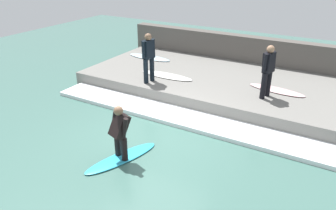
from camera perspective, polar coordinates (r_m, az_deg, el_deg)
ground_plane at (r=8.99m, az=-1.85°, el=-5.40°), size 28.00×28.00×0.00m
concrete_ledge at (r=12.09m, az=8.06°, el=3.88°), size 4.40×9.33×0.48m
back_wall at (r=14.12m, az=12.07°, el=8.87°), size 0.50×9.80×1.50m
wave_foam_crest at (r=9.88m, az=1.84°, el=-2.01°), size 1.08×8.87×0.12m
surfboard_riding at (r=8.12m, az=-8.05°, el=-9.09°), size 2.04×1.10×0.06m
surfer_riding at (r=7.71m, az=-8.40°, el=-4.31°), size 0.54×0.61×1.35m
surfer_waiting_near at (r=11.10m, az=-3.41°, el=8.64°), size 0.56×0.32×1.68m
surfboard_waiting_near at (r=11.90m, az=-0.26°, el=5.17°), size 0.55×2.06×0.06m
surfer_waiting_far at (r=10.29m, az=17.03°, el=6.05°), size 0.54×0.35×1.63m
surfboard_waiting_far at (r=11.18m, az=18.39°, el=2.50°), size 0.74×1.87×0.06m
surfboard_spare at (r=14.07m, az=-3.25°, el=8.30°), size 0.66×2.02×0.06m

